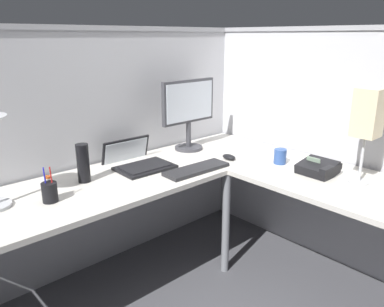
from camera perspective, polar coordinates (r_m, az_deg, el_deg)
The scene contains 13 objects.
ground_plane at distance 2.52m, azimuth 5.11°, elevation -19.92°, with size 6.80×6.80×0.00m, color #47474C.
cubicle_wall_back at distance 2.58m, azimuth -14.49°, elevation 0.36°, with size 2.57×0.12×1.58m.
cubicle_wall_right at distance 2.70m, azimuth 22.44°, elevation 0.33°, with size 0.12×2.37×1.58m.
desk at distance 2.07m, azimuth 3.80°, elevation -8.21°, with size 2.35×2.15×0.73m.
monitor at distance 2.69m, azimuth -0.50°, elevation 6.65°, with size 0.46×0.20×0.50m.
laptop at distance 2.44m, azimuth -8.35°, elevation -1.16°, with size 0.35×0.39×0.22m.
keyboard at distance 2.32m, azimuth 0.69°, elevation -2.37°, with size 0.43×0.14×0.02m, color #232326.
computer_mouse at distance 2.54m, azimuth 5.58°, elevation -0.52°, with size 0.06×0.10×0.03m, color black.
pen_cup at distance 2.01m, azimuth -20.61°, elevation -5.40°, with size 0.08×0.08×0.18m.
thermos_flask at distance 2.20m, azimuth -16.04°, elevation -1.41°, with size 0.07×0.07×0.22m, color black.
office_phone at distance 2.37m, azimuth 18.49°, elevation -2.15°, with size 0.19×0.21×0.11m.
desk_lamp_paper at distance 2.23m, azimuth 24.90°, elevation 5.17°, with size 0.13×0.13×0.53m.
coffee_mug at distance 2.51m, azimuth 13.02°, elevation -0.39°, with size 0.08×0.08×0.10m, color #2D4C8C.
Camera 1 is at (-1.50, -1.33, 1.52)m, focal length 35.49 mm.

